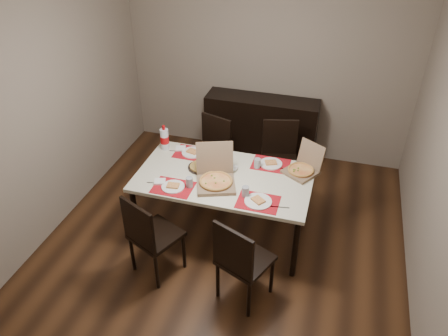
{
  "coord_description": "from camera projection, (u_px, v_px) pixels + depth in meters",
  "views": [
    {
      "loc": [
        0.99,
        -3.42,
        3.33
      ],
      "look_at": [
        -0.05,
        0.14,
        0.85
      ],
      "focal_mm": 35.0,
      "sensor_mm": 36.0,
      "label": 1
    }
  ],
  "objects": [
    {
      "name": "setting_near_right",
      "position": [
        255.0,
        199.0,
        4.16
      ],
      "size": [
        0.5,
        0.3,
        0.11
      ],
      "color": "#B30B17",
      "rests_on": "dining_table"
    },
    {
      "name": "chair_far_right",
      "position": [
        280.0,
        155.0,
        5.3
      ],
      "size": [
        0.51,
        0.51,
        0.93
      ],
      "color": "black",
      "rests_on": "ground"
    },
    {
      "name": "napkin_loose",
      "position": [
        219.0,
        178.0,
        4.47
      ],
      "size": [
        0.16,
        0.15,
        0.02
      ],
      "primitive_type": "cube",
      "rotation": [
        0.0,
        0.0,
        0.44
      ],
      "color": "white",
      "rests_on": "dining_table"
    },
    {
      "name": "room_walls",
      "position": [
        237.0,
        76.0,
        4.19
      ],
      "size": [
        3.84,
        4.02,
        2.62
      ],
      "color": "gray",
      "rests_on": "ground"
    },
    {
      "name": "sideboard",
      "position": [
        261.0,
        129.0,
        5.98
      ],
      "size": [
        1.5,
        0.4,
        0.9
      ],
      "primitive_type": "cube",
      "color": "black",
      "rests_on": "ground"
    },
    {
      "name": "setting_far_left",
      "position": [
        194.0,
        152.0,
        4.86
      ],
      "size": [
        0.48,
        0.3,
        0.11
      ],
      "color": "#B30B17",
      "rests_on": "dining_table"
    },
    {
      "name": "chair_far_left",
      "position": [
        211.0,
        150.0,
        5.39
      ],
      "size": [
        0.53,
        0.53,
        0.93
      ],
      "color": "black",
      "rests_on": "ground"
    },
    {
      "name": "ground",
      "position": [
        225.0,
        240.0,
        4.82
      ],
      "size": [
        3.8,
        4.0,
        0.02
      ],
      "primitive_type": "cube",
      "color": "#432714",
      "rests_on": "ground"
    },
    {
      "name": "pizza_box_right",
      "position": [
        303.0,
        168.0,
        4.54
      ],
      "size": [
        0.43,
        0.44,
        0.3
      ],
      "color": "brown",
      "rests_on": "dining_table"
    },
    {
      "name": "pizza_box_center",
      "position": [
        216.0,
        179.0,
        4.37
      ],
      "size": [
        0.5,
        0.52,
        0.38
      ],
      "color": "brown",
      "rests_on": "dining_table"
    },
    {
      "name": "setting_near_left",
      "position": [
        176.0,
        185.0,
        4.35
      ],
      "size": [
        0.49,
        0.3,
        0.11
      ],
      "color": "#B30B17",
      "rests_on": "dining_table"
    },
    {
      "name": "chair_near_left",
      "position": [
        150.0,
        234.0,
        4.13
      ],
      "size": [
        0.56,
        0.56,
        0.93
      ],
      "color": "black",
      "rests_on": "ground"
    },
    {
      "name": "faina_plate",
      "position": [
        201.0,
        167.0,
        4.63
      ],
      "size": [
        0.28,
        0.28,
        0.03
      ],
      "color": "black",
      "rests_on": "dining_table"
    },
    {
      "name": "dip_bowl",
      "position": [
        232.0,
        169.0,
        4.6
      ],
      "size": [
        0.13,
        0.13,
        0.03
      ],
      "primitive_type": "imported",
      "rotation": [
        0.0,
        0.0,
        -0.07
      ],
      "color": "white",
      "rests_on": "dining_table"
    },
    {
      "name": "dining_table",
      "position": [
        224.0,
        181.0,
        4.55
      ],
      "size": [
        1.8,
        1.0,
        0.75
      ],
      "color": "beige",
      "rests_on": "ground"
    },
    {
      "name": "soda_bottle",
      "position": [
        165.0,
        139.0,
        4.9
      ],
      "size": [
        0.1,
        0.1,
        0.29
      ],
      "color": "silver",
      "rests_on": "dining_table"
    },
    {
      "name": "chair_near_right",
      "position": [
        241.0,
        260.0,
        3.86
      ],
      "size": [
        0.55,
        0.55,
        0.93
      ],
      "color": "black",
      "rests_on": "ground"
    },
    {
      "name": "setting_far_right",
      "position": [
        267.0,
        164.0,
        4.67
      ],
      "size": [
        0.5,
        0.3,
        0.11
      ],
      "color": "#B30B17",
      "rests_on": "dining_table"
    }
  ]
}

